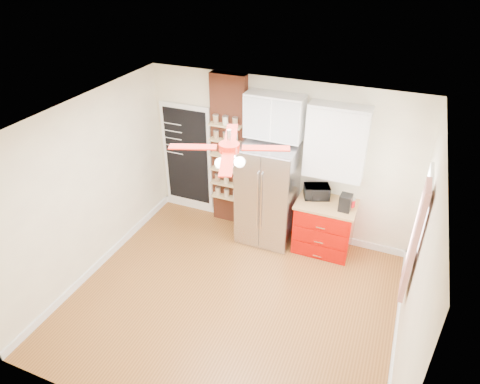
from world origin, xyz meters
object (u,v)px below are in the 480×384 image
at_px(fridge, 267,194).
at_px(ceiling_fan, 229,148).
at_px(toaster_oven, 317,192).
at_px(pantry_jar_oats, 222,150).
at_px(canister_left, 346,206).
at_px(red_cabinet, 324,227).
at_px(coffee_maker, 345,203).

distance_m(fridge, ceiling_fan, 2.25).
height_order(toaster_oven, pantry_jar_oats, pantry_jar_oats).
bearing_deg(canister_left, fridge, 178.65).
bearing_deg(red_cabinet, pantry_jar_oats, 176.19).
bearing_deg(coffee_maker, canister_left, 19.58).
distance_m(coffee_maker, canister_left, 0.06).
bearing_deg(ceiling_fan, coffee_maker, 52.80).
bearing_deg(pantry_jar_oats, fridge, -11.13).
height_order(ceiling_fan, toaster_oven, ceiling_fan).
height_order(coffee_maker, pantry_jar_oats, pantry_jar_oats).
xyz_separation_m(canister_left, pantry_jar_oats, (-2.16, 0.20, 0.46)).
bearing_deg(ceiling_fan, fridge, 91.76).
xyz_separation_m(red_cabinet, toaster_oven, (-0.20, 0.10, 0.56)).
bearing_deg(fridge, coffee_maker, -1.54).
relative_size(coffee_maker, pantry_jar_oats, 2.24).
relative_size(toaster_oven, canister_left, 2.76).
bearing_deg(red_cabinet, coffee_maker, -16.05).
height_order(fridge, pantry_jar_oats, fridge).
distance_m(red_cabinet, pantry_jar_oats, 2.10).
relative_size(toaster_oven, pantry_jar_oats, 3.33).
xyz_separation_m(coffee_maker, canister_left, (0.01, 0.00, -0.06)).
bearing_deg(fridge, red_cabinet, 2.95).
bearing_deg(toaster_oven, canister_left, -42.52).
height_order(canister_left, pantry_jar_oats, pantry_jar_oats).
height_order(red_cabinet, coffee_maker, coffee_maker).
distance_m(fridge, red_cabinet, 1.06).
bearing_deg(fridge, ceiling_fan, -88.24).
height_order(red_cabinet, ceiling_fan, ceiling_fan).
xyz_separation_m(fridge, pantry_jar_oats, (-0.88, 0.17, 0.56)).
height_order(fridge, canister_left, fridge).
height_order(fridge, ceiling_fan, ceiling_fan).
bearing_deg(pantry_jar_oats, canister_left, -5.39).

